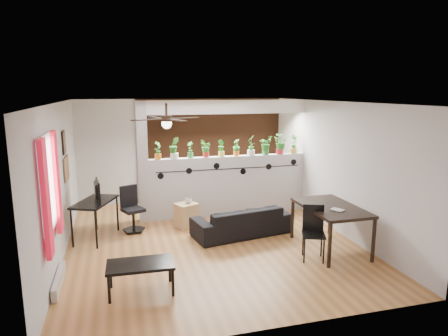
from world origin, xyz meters
TOP-DOWN VIEW (x-y plane):
  - room_shell at (0.00, 0.00)m, footprint 6.30×7.10m
  - partition_wall at (0.80, 1.50)m, footprint 3.60×0.18m
  - ceiling_header at (0.80, 1.50)m, footprint 3.60×0.18m
  - pier_column at (-1.11, 1.50)m, footprint 0.22×0.20m
  - brick_panel at (0.80, 2.97)m, footprint 3.90×0.05m
  - vine_decal at (0.80, 1.40)m, footprint 3.31×0.01m
  - window_assembly at (-2.56, -1.20)m, footprint 0.09×1.30m
  - baseboard_heater at (-2.54, -1.20)m, footprint 0.08×1.00m
  - corkboard at (-2.58, 0.95)m, footprint 0.03×0.60m
  - framed_art at (-2.58, 0.90)m, footprint 0.03×0.34m
  - ceiling_fan at (-0.80, -0.30)m, footprint 1.19×1.19m
  - potted_plant_0 at (-0.78, 1.50)m, footprint 0.25×0.25m
  - potted_plant_1 at (-0.43, 1.50)m, footprint 0.26×0.21m
  - potted_plant_2 at (-0.08, 1.50)m, footprint 0.22×0.22m
  - potted_plant_3 at (0.27, 1.50)m, footprint 0.18×0.21m
  - potted_plant_4 at (0.62, 1.50)m, footprint 0.20×0.23m
  - potted_plant_5 at (0.98, 1.50)m, footprint 0.17×0.20m
  - potted_plant_6 at (1.33, 1.50)m, footprint 0.29×0.31m
  - potted_plant_7 at (1.68, 1.50)m, footprint 0.28×0.27m
  - potted_plant_8 at (2.03, 1.50)m, footprint 0.31×0.30m
  - potted_plant_9 at (2.38, 1.50)m, footprint 0.23×0.19m
  - sofa at (0.68, 0.15)m, footprint 1.93×1.03m
  - cube_shelf at (-0.30, 0.89)m, footprint 0.52×0.50m
  - cup at (-0.25, 0.89)m, footprint 0.15×0.15m
  - computer_desk at (-2.08, 0.66)m, footprint 0.91×1.17m
  - monitor at (-2.08, 0.81)m, footprint 0.36×0.10m
  - office_chair at (-1.40, 0.91)m, footprint 0.50×0.51m
  - dining_table at (1.98, -0.97)m, footprint 0.90×1.47m
  - book at (1.88, -1.27)m, footprint 0.24×0.26m
  - folding_chair at (1.51, -1.24)m, footprint 0.48×0.48m
  - coffee_table at (-1.39, -1.68)m, footprint 0.95×0.55m

SIDE VIEW (x-z plane):
  - baseboard_heater at x=-2.54m, z-range 0.00..0.18m
  - cube_shelf at x=-0.30m, z-range 0.00..0.50m
  - sofa at x=0.68m, z-range 0.00..0.54m
  - coffee_table at x=-1.39m, z-range 0.17..0.61m
  - office_chair at x=-1.40m, z-range -0.05..0.86m
  - folding_chair at x=1.51m, z-range 0.08..1.00m
  - cup at x=-0.25m, z-range 0.50..0.61m
  - partition_wall at x=0.80m, z-range 0.00..1.35m
  - computer_desk at x=-2.08m, z-range 0.30..1.05m
  - dining_table at x=1.98m, z-range 0.32..1.12m
  - book at x=1.88m, z-range 0.80..0.82m
  - monitor at x=-2.08m, z-range 0.75..0.95m
  - vine_decal at x=0.80m, z-range 0.93..1.23m
  - room_shell at x=0.00m, z-range -0.15..2.75m
  - pier_column at x=-1.11m, z-range 0.00..2.60m
  - brick_panel at x=0.80m, z-range 0.00..2.60m
  - corkboard at x=-2.58m, z-range 1.12..1.58m
  - window_assembly at x=-2.56m, z-range 0.73..2.28m
  - potted_plant_2 at x=-0.08m, z-range 1.36..1.72m
  - potted_plant_5 at x=0.98m, z-range 1.36..1.74m
  - potted_plant_3 at x=0.27m, z-range 1.36..1.75m
  - potted_plant_4 at x=0.62m, z-range 1.36..1.75m
  - potted_plant_0 at x=-0.78m, z-range 1.36..1.76m
  - potted_plant_7 at x=1.68m, z-range 1.36..1.79m
  - potted_plant_9 at x=2.38m, z-range 1.36..1.81m
  - potted_plant_8 at x=2.03m, z-range 1.36..1.82m
  - potted_plant_6 at x=1.33m, z-range 1.36..1.83m
  - potted_plant_1 at x=-0.43m, z-range 1.36..1.84m
  - framed_art at x=-2.58m, z-range 1.63..2.07m
  - ceiling_fan at x=-0.80m, z-range 2.10..2.53m
  - ceiling_header at x=0.80m, z-range 2.30..2.60m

